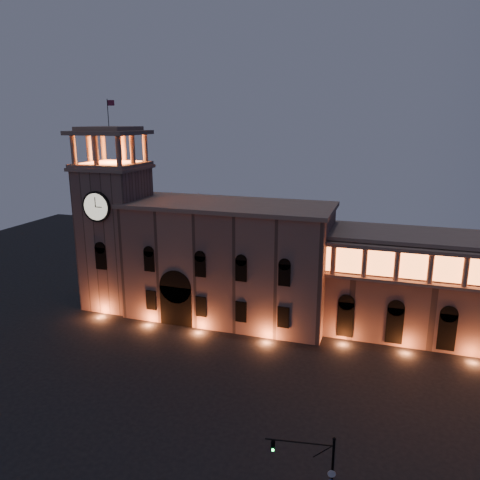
{
  "coord_description": "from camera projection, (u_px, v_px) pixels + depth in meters",
  "views": [
    {
      "loc": [
        20.46,
        -41.57,
        29.53
      ],
      "look_at": [
        1.82,
        16.0,
        13.8
      ],
      "focal_mm": 35.0,
      "sensor_mm": 36.0,
      "label": 1
    }
  ],
  "objects": [
    {
      "name": "clock_tower",
      "position": [
        116.0,
        230.0,
        74.09
      ],
      "size": [
        9.8,
        9.8,
        32.4
      ],
      "color": "#79594F",
      "rests_on": "ground"
    },
    {
      "name": "traffic_light",
      "position": [
        320.0,
        476.0,
        34.72
      ],
      "size": [
        5.25,
        1.16,
        7.26
      ],
      "rotation": [
        0.0,
        0.0,
        0.15
      ],
      "color": "black",
      "rests_on": "ground"
    },
    {
      "name": "government_building",
      "position": [
        228.0,
        261.0,
        70.41
      ],
      "size": [
        30.8,
        12.8,
        17.6
      ],
      "color": "#79594F",
      "rests_on": "ground"
    },
    {
      "name": "colonnade_wing",
      "position": [
        473.0,
        290.0,
        62.45
      ],
      "size": [
        40.6,
        11.5,
        14.5
      ],
      "color": "brown",
      "rests_on": "ground"
    },
    {
      "name": "ground",
      "position": [
        180.0,
        394.0,
        51.81
      ],
      "size": [
        160.0,
        160.0,
        0.0
      ],
      "primitive_type": "plane",
      "color": "black",
      "rests_on": "ground"
    }
  ]
}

